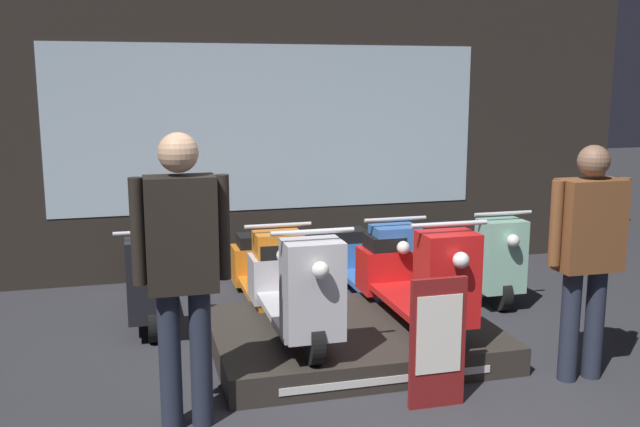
{
  "coord_description": "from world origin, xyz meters",
  "views": [
    {
      "loc": [
        -1.43,
        -3.64,
        2.04
      ],
      "look_at": [
        0.06,
        1.91,
        0.96
      ],
      "focal_mm": 40.0,
      "sensor_mm": 36.0,
      "label": 1
    }
  ],
  "objects_px": {
    "scooter_display_left": "(293,288)",
    "person_right_browsing": "(588,244)",
    "scooter_backrow_0": "(150,279)",
    "scooter_display_right": "(414,278)",
    "price_sign_board": "(438,342)",
    "scooter_backrow_3": "(471,257)",
    "scooter_backrow_2": "(372,264)",
    "person_left_browsing": "(182,259)",
    "scooter_backrow_1": "(266,271)"
  },
  "relations": [
    {
      "from": "scooter_backrow_2",
      "to": "price_sign_board",
      "type": "bearing_deg",
      "value": -98.69
    },
    {
      "from": "person_right_browsing",
      "to": "scooter_backrow_0",
      "type": "bearing_deg",
      "value": 143.63
    },
    {
      "from": "scooter_display_left",
      "to": "scooter_display_right",
      "type": "height_order",
      "value": "same"
    },
    {
      "from": "scooter_display_right",
      "to": "person_right_browsing",
      "type": "height_order",
      "value": "person_right_browsing"
    },
    {
      "from": "scooter_backrow_1",
      "to": "person_right_browsing",
      "type": "distance_m",
      "value": 2.82
    },
    {
      "from": "scooter_backrow_1",
      "to": "price_sign_board",
      "type": "height_order",
      "value": "scooter_backrow_1"
    },
    {
      "from": "scooter_display_left",
      "to": "person_right_browsing",
      "type": "distance_m",
      "value": 2.07
    },
    {
      "from": "person_left_browsing",
      "to": "scooter_backrow_1",
      "type": "bearing_deg",
      "value": 67.29
    },
    {
      "from": "scooter_backrow_3",
      "to": "person_left_browsing",
      "type": "bearing_deg",
      "value": -144.3
    },
    {
      "from": "scooter_backrow_0",
      "to": "person_right_browsing",
      "type": "xyz_separation_m",
      "value": [
        2.82,
        -2.08,
        0.61
      ]
    },
    {
      "from": "scooter_display_left",
      "to": "scooter_backrow_2",
      "type": "bearing_deg",
      "value": 49.79
    },
    {
      "from": "scooter_backrow_0",
      "to": "scooter_backrow_3",
      "type": "xyz_separation_m",
      "value": [
        3.04,
        0.0,
        0.0
      ]
    },
    {
      "from": "scooter_backrow_0",
      "to": "scooter_display_right",
      "type": "bearing_deg",
      "value": -32.42
    },
    {
      "from": "scooter_backrow_2",
      "to": "price_sign_board",
      "type": "xyz_separation_m",
      "value": [
        -0.34,
        -2.22,
        0.08
      ]
    },
    {
      "from": "scooter_display_left",
      "to": "person_left_browsing",
      "type": "bearing_deg",
      "value": -134.76
    },
    {
      "from": "scooter_display_left",
      "to": "person_right_browsing",
      "type": "relative_size",
      "value": 1.04
    },
    {
      "from": "scooter_backrow_0",
      "to": "person_left_browsing",
      "type": "height_order",
      "value": "person_left_browsing"
    },
    {
      "from": "scooter_backrow_3",
      "to": "price_sign_board",
      "type": "xyz_separation_m",
      "value": [
        -1.35,
        -2.22,
        0.08
      ]
    },
    {
      "from": "scooter_backrow_0",
      "to": "scooter_backrow_1",
      "type": "relative_size",
      "value": 1.0
    },
    {
      "from": "scooter_backrow_3",
      "to": "price_sign_board",
      "type": "height_order",
      "value": "scooter_backrow_3"
    },
    {
      "from": "scooter_backrow_0",
      "to": "scooter_backrow_1",
      "type": "xyz_separation_m",
      "value": [
        1.01,
        0.0,
        0.0
      ]
    },
    {
      "from": "person_left_browsing",
      "to": "scooter_backrow_2",
      "type": "bearing_deg",
      "value": 47.85
    },
    {
      "from": "scooter_display_right",
      "to": "scooter_backrow_0",
      "type": "distance_m",
      "value": 2.3
    },
    {
      "from": "scooter_backrow_3",
      "to": "person_left_browsing",
      "type": "distance_m",
      "value": 3.63
    },
    {
      "from": "scooter_backrow_0",
      "to": "scooter_backrow_2",
      "type": "xyz_separation_m",
      "value": [
        2.02,
        0.0,
        0.0
      ]
    },
    {
      "from": "scooter_backrow_0",
      "to": "person_left_browsing",
      "type": "distance_m",
      "value": 2.19
    },
    {
      "from": "scooter_display_left",
      "to": "scooter_backrow_0",
      "type": "relative_size",
      "value": 1.0
    },
    {
      "from": "scooter_backrow_0",
      "to": "price_sign_board",
      "type": "bearing_deg",
      "value": -52.87
    },
    {
      "from": "scooter_display_right",
      "to": "scooter_backrow_3",
      "type": "height_order",
      "value": "scooter_display_right"
    },
    {
      "from": "scooter_display_right",
      "to": "scooter_backrow_1",
      "type": "xyz_separation_m",
      "value": [
        -0.92,
        1.23,
        -0.2
      ]
    },
    {
      "from": "scooter_backrow_0",
      "to": "scooter_backrow_3",
      "type": "distance_m",
      "value": 3.04
    },
    {
      "from": "person_left_browsing",
      "to": "scooter_display_left",
      "type": "bearing_deg",
      "value": 45.24
    },
    {
      "from": "scooter_backrow_2",
      "to": "person_right_browsing",
      "type": "distance_m",
      "value": 2.31
    },
    {
      "from": "person_right_browsing",
      "to": "price_sign_board",
      "type": "relative_size",
      "value": 1.93
    },
    {
      "from": "scooter_backrow_3",
      "to": "person_right_browsing",
      "type": "relative_size",
      "value": 1.04
    },
    {
      "from": "scooter_backrow_1",
      "to": "scooter_backrow_2",
      "type": "xyz_separation_m",
      "value": [
        1.01,
        0.0,
        0.0
      ]
    },
    {
      "from": "scooter_backrow_1",
      "to": "price_sign_board",
      "type": "xyz_separation_m",
      "value": [
        0.67,
        -2.22,
        0.08
      ]
    },
    {
      "from": "price_sign_board",
      "to": "person_right_browsing",
      "type": "bearing_deg",
      "value": 7.2
    },
    {
      "from": "scooter_backrow_1",
      "to": "scooter_display_left",
      "type": "bearing_deg",
      "value": -91.24
    },
    {
      "from": "scooter_display_left",
      "to": "price_sign_board",
      "type": "relative_size",
      "value": 2.0
    },
    {
      "from": "scooter_backrow_0",
      "to": "person_right_browsing",
      "type": "relative_size",
      "value": 1.04
    },
    {
      "from": "scooter_backrow_0",
      "to": "price_sign_board",
      "type": "distance_m",
      "value": 2.79
    },
    {
      "from": "scooter_backrow_1",
      "to": "person_right_browsing",
      "type": "bearing_deg",
      "value": -48.93
    },
    {
      "from": "scooter_backrow_3",
      "to": "scooter_backrow_1",
      "type": "bearing_deg",
      "value": 180.0
    },
    {
      "from": "scooter_backrow_2",
      "to": "person_left_browsing",
      "type": "bearing_deg",
      "value": -132.15
    },
    {
      "from": "scooter_display_right",
      "to": "price_sign_board",
      "type": "relative_size",
      "value": 2.0
    },
    {
      "from": "scooter_backrow_2",
      "to": "scooter_backrow_3",
      "type": "xyz_separation_m",
      "value": [
        1.01,
        0.0,
        0.0
      ]
    },
    {
      "from": "scooter_display_right",
      "to": "person_right_browsing",
      "type": "distance_m",
      "value": 1.3
    },
    {
      "from": "scooter_backrow_3",
      "to": "price_sign_board",
      "type": "bearing_deg",
      "value": -121.29
    },
    {
      "from": "scooter_backrow_2",
      "to": "person_left_browsing",
      "type": "distance_m",
      "value": 2.89
    }
  ]
}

